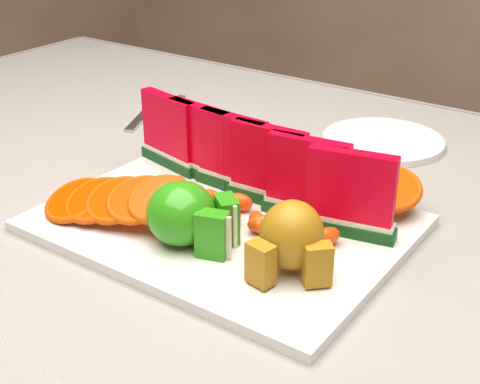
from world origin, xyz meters
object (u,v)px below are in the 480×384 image
(platter, at_px, (224,223))
(pear_cluster, at_px, (292,238))
(side_plate, at_px, (383,141))
(fork, at_px, (149,112))
(apple_cluster, at_px, (188,216))

(platter, relative_size, pear_cluster, 4.55)
(side_plate, bearing_deg, fork, -165.34)
(fork, bearing_deg, pear_cluster, -32.84)
(platter, height_order, side_plate, platter)
(apple_cluster, bearing_deg, side_plate, 84.07)
(apple_cluster, distance_m, side_plate, 0.41)
(side_plate, bearing_deg, platter, -97.14)
(apple_cluster, bearing_deg, pear_cluster, 6.65)
(apple_cluster, height_order, pear_cluster, pear_cluster)
(side_plate, height_order, fork, side_plate)
(apple_cluster, height_order, side_plate, apple_cluster)
(pear_cluster, relative_size, side_plate, 0.40)
(pear_cluster, distance_m, side_plate, 0.40)
(pear_cluster, xyz_separation_m, fork, (-0.46, 0.29, -0.05))
(pear_cluster, height_order, fork, pear_cluster)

